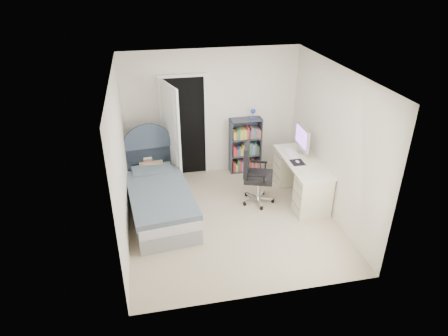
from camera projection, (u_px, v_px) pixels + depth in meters
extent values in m
cube|color=tan|center=(231.00, 219.00, 6.81)|extent=(3.40, 3.60, 0.05)
cube|color=white|center=(233.00, 71.00, 5.63)|extent=(3.40, 3.60, 0.05)
cube|color=white|center=(212.00, 113.00, 7.81)|extent=(3.40, 0.05, 2.50)
cube|color=white|center=(266.00, 218.00, 4.64)|extent=(3.40, 0.05, 2.50)
cube|color=white|center=(119.00, 162.00, 5.91)|extent=(0.05, 3.60, 2.50)
cube|color=white|center=(335.00, 143.00, 6.53)|extent=(0.05, 3.60, 2.50)
cube|color=black|center=(184.00, 127.00, 7.80)|extent=(0.80, 0.01, 2.00)
cube|color=white|center=(162.00, 130.00, 7.70)|extent=(0.06, 0.06, 2.00)
cube|color=white|center=(206.00, 126.00, 7.85)|extent=(0.06, 0.06, 2.00)
cube|color=white|center=(182.00, 76.00, 7.30)|extent=(0.92, 0.06, 0.06)
cube|color=white|center=(172.00, 137.00, 7.39)|extent=(0.27, 0.78, 2.00)
cube|color=gray|center=(161.00, 208.00, 6.84)|extent=(1.17, 2.11, 0.26)
cube|color=silver|center=(160.00, 198.00, 6.75)|extent=(1.15, 2.07, 0.16)
cube|color=slate|center=(160.00, 195.00, 6.60)|extent=(1.18, 1.82, 0.10)
cube|color=slate|center=(153.00, 172.00, 7.29)|extent=(0.76, 0.48, 0.12)
cube|color=#394658|center=(150.00, 167.00, 7.60)|extent=(0.96, 0.17, 0.81)
cylinder|color=#394658|center=(148.00, 148.00, 7.41)|extent=(0.96, 0.17, 0.96)
cylinder|color=#CEBB7F|center=(142.00, 177.00, 7.51)|extent=(0.04, 0.04, 0.54)
cylinder|color=#CEBB7F|center=(142.00, 168.00, 7.84)|extent=(0.04, 0.04, 0.54)
cylinder|color=#CEBB7F|center=(162.00, 176.00, 7.58)|extent=(0.04, 0.04, 0.54)
cylinder|color=#CEBB7F|center=(161.00, 167.00, 7.90)|extent=(0.04, 0.04, 0.54)
cube|color=#CEBB7F|center=(151.00, 160.00, 7.59)|extent=(0.44, 0.44, 0.03)
cube|color=#CEBB7F|center=(152.00, 176.00, 7.75)|extent=(0.39, 0.39, 0.02)
cube|color=#B24C33|center=(148.00, 159.00, 7.56)|extent=(0.17, 0.24, 0.03)
cube|color=#3F598C|center=(148.00, 157.00, 7.55)|extent=(0.16, 0.23, 0.03)
cube|color=#D8CC7F|center=(147.00, 156.00, 7.54)|extent=(0.15, 0.22, 0.03)
cylinder|color=silver|center=(174.00, 182.00, 7.87)|extent=(0.21, 0.21, 0.02)
cylinder|color=silver|center=(172.00, 148.00, 7.53)|extent=(0.02, 0.02, 1.48)
sphere|color=silver|center=(173.00, 113.00, 7.17)|extent=(0.09, 0.09, 0.09)
cube|color=#383E4C|center=(230.00, 147.00, 8.04)|extent=(0.02, 0.27, 1.13)
cube|color=#383E4C|center=(260.00, 144.00, 8.15)|extent=(0.02, 0.27, 1.13)
cube|color=#383E4C|center=(246.00, 120.00, 7.84)|extent=(0.63, 0.27, 0.02)
cube|color=#383E4C|center=(245.00, 169.00, 8.36)|extent=(0.63, 0.27, 0.02)
cube|color=#383E4C|center=(244.00, 143.00, 8.21)|extent=(0.63, 0.01, 1.13)
cube|color=#383E4C|center=(245.00, 154.00, 8.19)|extent=(0.59, 0.25, 0.02)
cube|color=#383E4C|center=(245.00, 138.00, 8.03)|extent=(0.59, 0.25, 0.02)
cylinder|color=#233D97|center=(253.00, 118.00, 7.86)|extent=(0.11, 0.11, 0.02)
cylinder|color=silver|center=(253.00, 115.00, 7.82)|extent=(0.01, 0.01, 0.14)
sphere|color=#233D97|center=(253.00, 111.00, 7.76)|extent=(0.10, 0.10, 0.10)
cube|color=#B23333|center=(234.00, 166.00, 8.24)|extent=(0.05, 0.19, 0.20)
cube|color=#D8BF4C|center=(236.00, 167.00, 8.26)|extent=(0.04, 0.19, 0.15)
cube|color=#337F4C|center=(238.00, 165.00, 8.25)|extent=(0.03, 0.19, 0.24)
cube|color=#B23333|center=(240.00, 165.00, 8.26)|extent=(0.05, 0.19, 0.22)
cube|color=#7F72B2|center=(242.00, 165.00, 8.27)|extent=(0.03, 0.19, 0.21)
cube|color=#7F72B2|center=(244.00, 165.00, 8.28)|extent=(0.05, 0.19, 0.21)
cube|color=#994C7F|center=(246.00, 164.00, 8.28)|extent=(0.04, 0.19, 0.25)
cube|color=#337F4C|center=(248.00, 164.00, 8.29)|extent=(0.02, 0.19, 0.24)
cube|color=#B23333|center=(250.00, 164.00, 8.30)|extent=(0.05, 0.19, 0.22)
cube|color=#7F72B2|center=(252.00, 164.00, 8.30)|extent=(0.03, 0.19, 0.23)
cube|color=#B23333|center=(253.00, 165.00, 8.33)|extent=(0.02, 0.19, 0.15)
cube|color=orange|center=(255.00, 164.00, 8.33)|extent=(0.04, 0.19, 0.18)
cube|color=#994C7F|center=(257.00, 164.00, 8.33)|extent=(0.05, 0.19, 0.20)
cube|color=#B23333|center=(234.00, 151.00, 8.08)|extent=(0.05, 0.19, 0.20)
cube|color=#B23333|center=(236.00, 151.00, 8.10)|extent=(0.03, 0.19, 0.15)
cube|color=#335999|center=(238.00, 151.00, 8.10)|extent=(0.05, 0.19, 0.16)
cube|color=#D8BF4C|center=(241.00, 151.00, 8.12)|extent=(0.04, 0.19, 0.15)
cube|color=#D8BF4C|center=(243.00, 150.00, 8.11)|extent=(0.03, 0.19, 0.20)
cube|color=#7F72B2|center=(245.00, 149.00, 8.11)|extent=(0.05, 0.19, 0.24)
cube|color=#337F4C|center=(247.00, 149.00, 8.13)|extent=(0.03, 0.19, 0.22)
cube|color=#337F4C|center=(250.00, 148.00, 8.13)|extent=(0.05, 0.19, 0.25)
cube|color=#7F72B2|center=(253.00, 148.00, 8.14)|extent=(0.05, 0.19, 0.22)
cube|color=#337F4C|center=(255.00, 148.00, 8.15)|extent=(0.03, 0.19, 0.24)
cube|color=#3F3F3F|center=(257.00, 149.00, 8.17)|extent=(0.05, 0.19, 0.18)
cube|color=#D8BF4C|center=(234.00, 135.00, 7.92)|extent=(0.04, 0.19, 0.17)
cube|color=orange|center=(236.00, 135.00, 7.92)|extent=(0.03, 0.19, 0.16)
cube|color=#337F4C|center=(238.00, 134.00, 7.92)|extent=(0.05, 0.19, 0.20)
cube|color=#D8BF4C|center=(240.00, 134.00, 7.93)|extent=(0.03, 0.19, 0.19)
cube|color=#D8BF4C|center=(242.00, 133.00, 7.94)|extent=(0.02, 0.19, 0.20)
cube|color=#D8BF4C|center=(243.00, 133.00, 7.94)|extent=(0.03, 0.19, 0.20)
cube|color=#D8BF4C|center=(245.00, 133.00, 7.95)|extent=(0.04, 0.19, 0.19)
cube|color=#B23333|center=(247.00, 132.00, 7.95)|extent=(0.03, 0.19, 0.24)
cube|color=#3F3F3F|center=(249.00, 133.00, 7.97)|extent=(0.03, 0.19, 0.17)
cube|color=#994C7F|center=(251.00, 132.00, 7.97)|extent=(0.05, 0.19, 0.22)
cube|color=#337F4C|center=(254.00, 132.00, 7.98)|extent=(0.05, 0.19, 0.21)
cube|color=#994C7F|center=(257.00, 132.00, 7.99)|extent=(0.05, 0.19, 0.19)
cube|color=orange|center=(259.00, 133.00, 8.01)|extent=(0.03, 0.19, 0.17)
cube|color=beige|center=(303.00, 161.00, 7.09)|extent=(0.61, 1.53, 0.03)
cube|color=beige|center=(313.00, 195.00, 6.79)|extent=(0.56, 0.41, 0.72)
cube|color=beige|center=(291.00, 166.00, 7.73)|extent=(0.56, 0.41, 0.72)
cube|color=silver|center=(302.00, 153.00, 7.36)|extent=(0.16, 0.16, 0.01)
cube|color=silver|center=(304.00, 147.00, 7.32)|extent=(0.03, 0.06, 0.22)
cube|color=silver|center=(302.00, 138.00, 7.22)|extent=(0.04, 0.57, 0.41)
cube|color=#A961ED|center=(301.00, 137.00, 7.21)|extent=(0.00, 0.51, 0.33)
cube|color=white|center=(290.00, 154.00, 7.32)|extent=(0.13, 0.41, 0.02)
cube|color=black|center=(297.00, 162.00, 7.02)|extent=(0.22, 0.27, 0.00)
ellipsoid|color=white|center=(297.00, 162.00, 7.01)|extent=(0.06, 0.10, 0.03)
cube|color=silver|center=(265.00, 199.00, 7.24)|extent=(0.28, 0.13, 0.03)
cylinder|color=black|center=(273.00, 201.00, 7.24)|extent=(0.07, 0.07, 0.06)
cube|color=silver|center=(260.00, 195.00, 7.36)|extent=(0.21, 0.25, 0.03)
cylinder|color=black|center=(263.00, 193.00, 7.49)|extent=(0.07, 0.07, 0.06)
cube|color=silver|center=(252.00, 196.00, 7.34)|extent=(0.20, 0.26, 0.03)
cylinder|color=black|center=(246.00, 194.00, 7.44)|extent=(0.07, 0.07, 0.06)
cube|color=silver|center=(251.00, 200.00, 7.20)|extent=(0.28, 0.12, 0.03)
cylinder|color=black|center=(245.00, 204.00, 7.15)|extent=(0.07, 0.07, 0.06)
cube|color=silver|center=(260.00, 202.00, 7.13)|extent=(0.05, 0.29, 0.03)
cylinder|color=black|center=(262.00, 208.00, 7.03)|extent=(0.07, 0.07, 0.06)
cylinder|color=silver|center=(258.00, 188.00, 7.15)|extent=(0.06, 0.06, 0.43)
cube|color=black|center=(259.00, 177.00, 7.05)|extent=(0.62, 0.62, 0.09)
cube|color=black|center=(247.00, 160.00, 6.92)|extent=(0.22, 0.45, 0.56)
cube|color=black|center=(257.00, 176.00, 6.74)|extent=(0.30, 0.14, 0.03)
cube|color=black|center=(259.00, 162.00, 7.20)|extent=(0.30, 0.14, 0.03)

